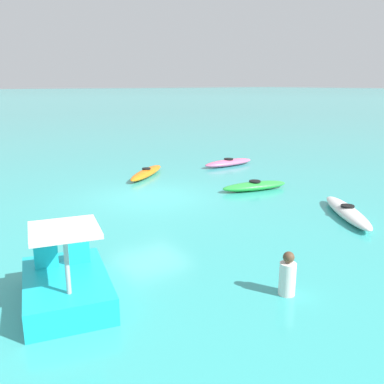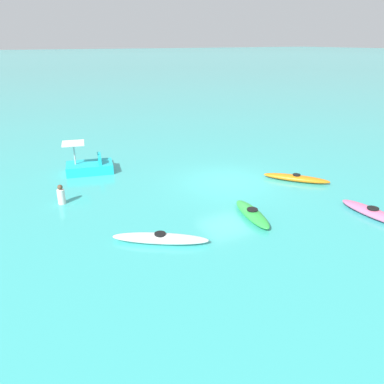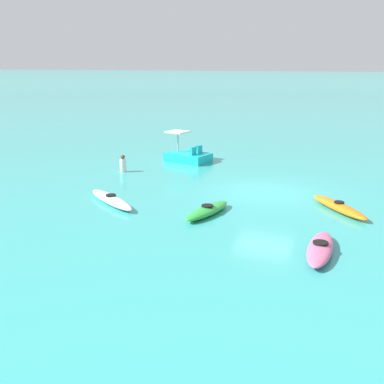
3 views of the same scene
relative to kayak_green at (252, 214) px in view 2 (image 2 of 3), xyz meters
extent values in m
plane|color=#38ADA8|center=(3.78, -1.35, -0.16)|extent=(600.00, 600.00, 0.00)
ellipsoid|color=green|center=(0.00, 0.00, 0.00)|extent=(2.78, 1.24, 0.32)
cylinder|color=black|center=(0.00, 0.00, 0.18)|extent=(0.52, 0.52, 0.05)
ellipsoid|color=orange|center=(2.23, -4.48, 0.00)|extent=(2.87, 2.54, 0.32)
cylinder|color=black|center=(2.23, -4.48, 0.18)|extent=(0.53, 0.53, 0.05)
ellipsoid|color=white|center=(-0.05, 4.04, 0.00)|extent=(2.43, 3.17, 0.32)
cylinder|color=black|center=(-0.05, 4.04, 0.18)|extent=(0.55, 0.55, 0.05)
ellipsoid|color=pink|center=(-2.25, -4.30, 0.00)|extent=(2.87, 0.75, 0.32)
cylinder|color=black|center=(-2.25, -4.30, 0.18)|extent=(0.46, 0.46, 0.05)
cube|color=#19B7C6|center=(8.65, 4.22, 0.09)|extent=(2.01, 2.68, 0.50)
cube|color=#19B7C6|center=(8.23, 3.75, 0.56)|extent=(0.47, 0.26, 0.44)
cube|color=#19B7C6|center=(8.81, 3.62, 0.56)|extent=(0.47, 0.26, 0.44)
cylinder|color=#B2B2B7|center=(8.81, 4.90, 0.89)|extent=(0.08, 0.08, 1.10)
cube|color=silver|center=(8.81, 4.90, 1.48)|extent=(1.32, 1.32, 0.08)
cylinder|color=silver|center=(5.08, 6.38, 0.16)|extent=(0.42, 0.42, 0.65)
sphere|color=brown|center=(5.08, 6.38, 0.61)|extent=(0.22, 0.22, 0.22)
camera|label=1|loc=(10.75, 11.39, 3.80)|focal=39.23mm
camera|label=2|loc=(-10.55, 8.60, 6.43)|focal=34.78mm
camera|label=3|loc=(-15.48, -5.43, 5.24)|focal=43.74mm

